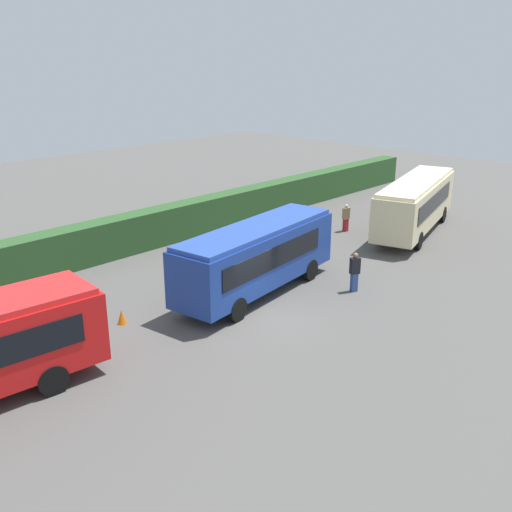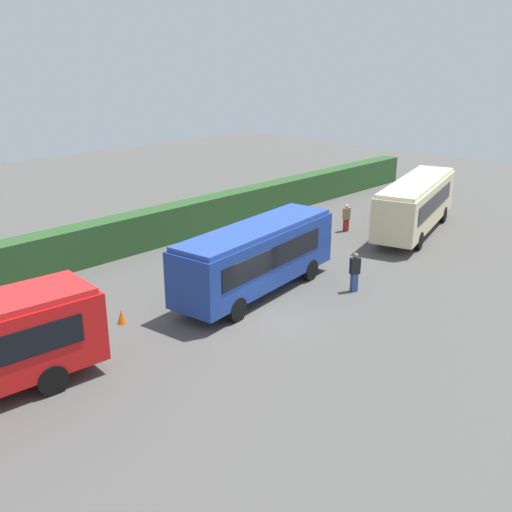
{
  "view_description": "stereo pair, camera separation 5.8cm",
  "coord_description": "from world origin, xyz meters",
  "px_view_note": "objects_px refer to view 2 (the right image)",
  "views": [
    {
      "loc": [
        -15.79,
        -14.59,
        10.07
      ],
      "look_at": [
        1.64,
        1.93,
        1.75
      ],
      "focal_mm": 40.61,
      "sensor_mm": 36.0,
      "label": 1
    },
    {
      "loc": [
        -15.75,
        -14.63,
        10.07
      ],
      "look_at": [
        1.64,
        1.93,
        1.75
      ],
      "focal_mm": 40.61,
      "sensor_mm": 36.0,
      "label": 2
    }
  ],
  "objects_px": {
    "bus_blue": "(257,255)",
    "person_far": "(387,202)",
    "person_center": "(355,271)",
    "traffic_cone": "(122,317)",
    "person_right": "(346,217)",
    "bus_cream": "(416,202)",
    "person_left": "(254,246)"
  },
  "relations": [
    {
      "from": "person_right",
      "to": "person_far",
      "type": "xyz_separation_m",
      "value": [
        4.69,
        0.05,
        0.09
      ]
    },
    {
      "from": "bus_blue",
      "to": "person_center",
      "type": "distance_m",
      "value": 4.47
    },
    {
      "from": "person_left",
      "to": "traffic_cone",
      "type": "bearing_deg",
      "value": 5.45
    },
    {
      "from": "bus_cream",
      "to": "person_center",
      "type": "xyz_separation_m",
      "value": [
        -10.22,
        -2.7,
        -0.87
      ]
    },
    {
      "from": "bus_cream",
      "to": "person_far",
      "type": "height_order",
      "value": "bus_cream"
    },
    {
      "from": "person_right",
      "to": "person_far",
      "type": "relative_size",
      "value": 0.91
    },
    {
      "from": "person_center",
      "to": "traffic_cone",
      "type": "height_order",
      "value": "person_center"
    },
    {
      "from": "traffic_cone",
      "to": "person_far",
      "type": "bearing_deg",
      "value": 2.92
    },
    {
      "from": "bus_cream",
      "to": "person_left",
      "type": "xyz_separation_m",
      "value": [
        -10.78,
        2.99,
        -0.82
      ]
    },
    {
      "from": "person_far",
      "to": "traffic_cone",
      "type": "height_order",
      "value": "person_far"
    },
    {
      "from": "person_left",
      "to": "person_far",
      "type": "height_order",
      "value": "person_left"
    },
    {
      "from": "bus_blue",
      "to": "person_left",
      "type": "xyz_separation_m",
      "value": [
        2.6,
        2.65,
        -0.78
      ]
    },
    {
      "from": "bus_blue",
      "to": "person_left",
      "type": "distance_m",
      "value": 3.79
    },
    {
      "from": "person_left",
      "to": "person_far",
      "type": "relative_size",
      "value": 1.05
    },
    {
      "from": "person_left",
      "to": "person_center",
      "type": "xyz_separation_m",
      "value": [
        0.56,
        -5.7,
        -0.05
      ]
    },
    {
      "from": "bus_cream",
      "to": "person_center",
      "type": "bearing_deg",
      "value": 179.91
    },
    {
      "from": "person_right",
      "to": "person_far",
      "type": "distance_m",
      "value": 4.69
    },
    {
      "from": "person_left",
      "to": "traffic_cone",
      "type": "relative_size",
      "value": 3.21
    },
    {
      "from": "bus_blue",
      "to": "traffic_cone",
      "type": "bearing_deg",
      "value": 156.99
    },
    {
      "from": "person_right",
      "to": "person_far",
      "type": "bearing_deg",
      "value": 96.9
    },
    {
      "from": "person_right",
      "to": "traffic_cone",
      "type": "relative_size",
      "value": 2.78
    },
    {
      "from": "bus_blue",
      "to": "person_far",
      "type": "height_order",
      "value": "bus_blue"
    },
    {
      "from": "person_left",
      "to": "person_right",
      "type": "bearing_deg",
      "value": 179.82
    },
    {
      "from": "person_far",
      "to": "person_center",
      "type": "bearing_deg",
      "value": 1.1
    },
    {
      "from": "bus_blue",
      "to": "person_center",
      "type": "bearing_deg",
      "value": -51.04
    },
    {
      "from": "bus_blue",
      "to": "person_right",
      "type": "relative_size",
      "value": 5.6
    },
    {
      "from": "bus_blue",
      "to": "person_left",
      "type": "relative_size",
      "value": 4.85
    },
    {
      "from": "person_far",
      "to": "traffic_cone",
      "type": "bearing_deg",
      "value": -21.45
    },
    {
      "from": "bus_blue",
      "to": "person_far",
      "type": "bearing_deg",
      "value": 3.16
    },
    {
      "from": "person_center",
      "to": "person_right",
      "type": "height_order",
      "value": "person_center"
    },
    {
      "from": "bus_blue",
      "to": "person_right",
      "type": "distance_m",
      "value": 11.12
    },
    {
      "from": "person_center",
      "to": "person_right",
      "type": "distance_m",
      "value": 9.53
    }
  ]
}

